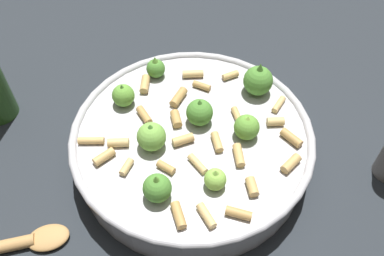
% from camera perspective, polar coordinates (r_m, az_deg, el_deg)
% --- Properties ---
extents(ground_plane, '(2.40, 2.40, 0.00)m').
position_cam_1_polar(ground_plane, '(0.60, -0.00, -4.09)').
color(ground_plane, '#23282D').
extents(cooking_pan, '(0.33, 0.33, 0.11)m').
position_cam_1_polar(cooking_pan, '(0.57, 0.04, -1.95)').
color(cooking_pan, '#B7B7BC').
rests_on(cooking_pan, ground).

